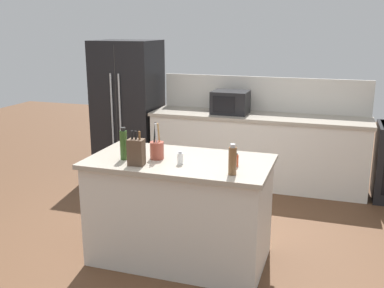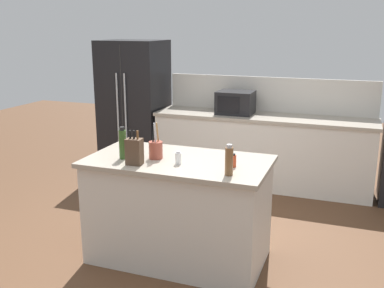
# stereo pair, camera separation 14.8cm
# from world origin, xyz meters

# --- Properties ---
(ground_plane) EXTENTS (14.00, 14.00, 0.00)m
(ground_plane) POSITION_xyz_m (0.00, 0.00, 0.00)
(ground_plane) COLOR brown
(back_counter_run) EXTENTS (2.83, 0.66, 0.94)m
(back_counter_run) POSITION_xyz_m (0.30, 2.20, 0.47)
(back_counter_run) COLOR beige
(back_counter_run) RESTS_ON ground_plane
(wall_backsplash) EXTENTS (2.79, 0.03, 0.46)m
(wall_backsplash) POSITION_xyz_m (0.30, 2.52, 1.17)
(wall_backsplash) COLOR beige
(wall_backsplash) RESTS_ON back_counter_run
(kitchen_island) EXTENTS (1.58, 0.86, 0.94)m
(kitchen_island) POSITION_xyz_m (0.00, 0.00, 0.47)
(kitchen_island) COLOR beige
(kitchen_island) RESTS_ON ground_plane
(refrigerator) EXTENTS (0.86, 0.75, 1.87)m
(refrigerator) POSITION_xyz_m (-1.58, 2.25, 0.93)
(refrigerator) COLOR black
(refrigerator) RESTS_ON ground_plane
(microwave) EXTENTS (0.47, 0.39, 0.30)m
(microwave) POSITION_xyz_m (-0.07, 2.20, 1.09)
(microwave) COLOR black
(microwave) RESTS_ON back_counter_run
(knife_block) EXTENTS (0.14, 0.11, 0.29)m
(knife_block) POSITION_xyz_m (-0.28, -0.26, 1.05)
(knife_block) COLOR #4C3828
(knife_block) RESTS_ON kitchen_island
(utensil_crock) EXTENTS (0.12, 0.12, 0.32)m
(utensil_crock) POSITION_xyz_m (-0.19, -0.04, 1.02)
(utensil_crock) COLOR brown
(utensil_crock) RESTS_ON kitchen_island
(spice_jar_paprika) EXTENTS (0.05, 0.05, 0.11)m
(spice_jar_paprika) POSITION_xyz_m (0.50, -0.05, 0.99)
(spice_jar_paprika) COLOR #B73D1E
(spice_jar_paprika) RESTS_ON kitchen_island
(pepper_grinder) EXTENTS (0.06, 0.06, 0.25)m
(pepper_grinder) POSITION_xyz_m (0.53, -0.26, 1.06)
(pepper_grinder) COLOR brown
(pepper_grinder) RESTS_ON kitchen_island
(olive_oil_bottle) EXTENTS (0.06, 0.06, 0.28)m
(olive_oil_bottle) POSITION_xyz_m (-0.46, -0.15, 1.07)
(olive_oil_bottle) COLOR #2D4C1E
(olive_oil_bottle) RESTS_ON kitchen_island
(salt_shaker) EXTENTS (0.05, 0.05, 0.11)m
(salt_shaker) POSITION_xyz_m (0.05, -0.13, 0.99)
(salt_shaker) COLOR silver
(salt_shaker) RESTS_ON kitchen_island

